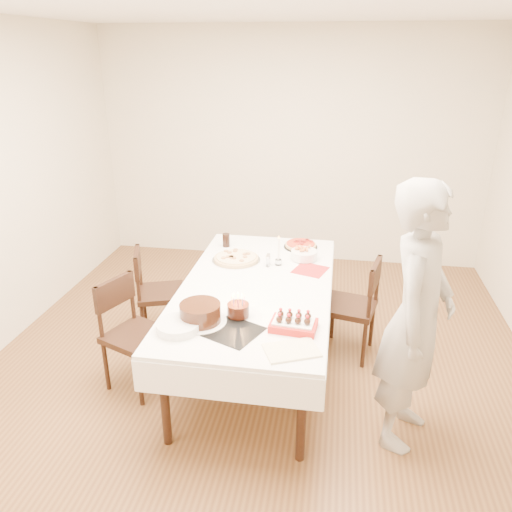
% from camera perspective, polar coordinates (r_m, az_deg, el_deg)
% --- Properties ---
extents(floor, '(5.00, 5.00, 0.00)m').
position_cam_1_polar(floor, '(4.17, -0.00, -13.12)').
color(floor, '#56351D').
rests_on(floor, ground).
extents(wall_back, '(4.50, 0.04, 2.70)m').
position_cam_1_polar(wall_back, '(5.96, 4.02, 12.08)').
color(wall_back, beige).
rests_on(wall_back, floor).
extents(wall_front, '(4.50, 0.04, 2.70)m').
position_cam_1_polar(wall_front, '(1.48, -17.97, -26.00)').
color(wall_front, beige).
rests_on(wall_front, floor).
extents(ceiling, '(5.00, 5.00, 0.00)m').
position_cam_1_polar(ceiling, '(3.39, -0.00, 27.11)').
color(ceiling, white).
rests_on(ceiling, wall_back).
extents(dining_table, '(1.75, 2.39, 0.75)m').
position_cam_1_polar(dining_table, '(4.02, 0.00, -8.16)').
color(dining_table, white).
rests_on(dining_table, floor).
extents(chair_right_savory, '(0.54, 0.54, 0.88)m').
position_cam_1_polar(chair_right_savory, '(4.27, 10.63, -5.70)').
color(chair_right_savory, black).
rests_on(chair_right_savory, floor).
extents(chair_left_savory, '(0.55, 0.55, 0.85)m').
position_cam_1_polar(chair_left_savory, '(4.53, -10.80, -4.17)').
color(chair_left_savory, black).
rests_on(chair_left_savory, floor).
extents(chair_left_dessert, '(0.58, 0.58, 0.87)m').
position_cam_1_polar(chair_left_dessert, '(3.90, -13.48, -8.89)').
color(chair_left_dessert, black).
rests_on(chair_left_dessert, floor).
extents(person, '(0.62, 0.75, 1.77)m').
position_cam_1_polar(person, '(3.27, 17.84, -6.82)').
color(person, '#A39F99').
rests_on(person, floor).
extents(pizza_white, '(0.52, 0.52, 0.04)m').
position_cam_1_polar(pizza_white, '(4.28, -2.28, -0.28)').
color(pizza_white, beige).
rests_on(pizza_white, dining_table).
extents(pizza_pepperoni, '(0.32, 0.32, 0.04)m').
position_cam_1_polar(pizza_pepperoni, '(4.58, 5.12, 1.25)').
color(pizza_pepperoni, red).
rests_on(pizza_pepperoni, dining_table).
extents(red_placemat, '(0.32, 0.32, 0.01)m').
position_cam_1_polar(red_placemat, '(4.13, 6.22, -1.61)').
color(red_placemat, '#B21E1E').
rests_on(red_placemat, dining_table).
extents(pasta_bowl, '(0.25, 0.25, 0.07)m').
position_cam_1_polar(pasta_bowl, '(4.31, 5.51, 0.16)').
color(pasta_bowl, white).
rests_on(pasta_bowl, dining_table).
extents(taper_candle, '(0.06, 0.06, 0.26)m').
position_cam_1_polar(taper_candle, '(4.16, 2.60, 0.65)').
color(taper_candle, white).
rests_on(taper_candle, dining_table).
extents(shaker_pair, '(0.10, 0.10, 0.10)m').
position_cam_1_polar(shaker_pair, '(4.15, 1.35, -0.61)').
color(shaker_pair, white).
rests_on(shaker_pair, dining_table).
extents(cola_glass, '(0.08, 0.08, 0.12)m').
position_cam_1_polar(cola_glass, '(4.58, -3.43, 1.82)').
color(cola_glass, black).
rests_on(cola_glass, dining_table).
extents(layer_cake, '(0.40, 0.40, 0.14)m').
position_cam_1_polar(layer_cake, '(3.34, -6.38, -6.53)').
color(layer_cake, black).
rests_on(layer_cake, dining_table).
extents(cake_board, '(0.42, 0.42, 0.01)m').
position_cam_1_polar(cake_board, '(3.24, -2.57, -8.68)').
color(cake_board, black).
rests_on(cake_board, dining_table).
extents(birthday_cake, '(0.18, 0.18, 0.15)m').
position_cam_1_polar(birthday_cake, '(3.37, -2.06, -5.66)').
color(birthday_cake, '#3B1810').
rests_on(birthday_cake, dining_table).
extents(strawberry_box, '(0.32, 0.23, 0.07)m').
position_cam_1_polar(strawberry_box, '(3.27, 4.31, -7.74)').
color(strawberry_box, '#B01A14').
rests_on(strawberry_box, dining_table).
extents(box_lid, '(0.38, 0.32, 0.03)m').
position_cam_1_polar(box_lid, '(3.06, 4.09, -10.80)').
color(box_lid, beige).
rests_on(box_lid, dining_table).
extents(plate_stack, '(0.31, 0.31, 0.06)m').
position_cam_1_polar(plate_stack, '(3.29, -8.88, -7.93)').
color(plate_stack, white).
rests_on(plate_stack, dining_table).
extents(china_plate, '(0.20, 0.20, 0.01)m').
position_cam_1_polar(china_plate, '(3.31, -7.78, -8.16)').
color(china_plate, white).
rests_on(china_plate, dining_table).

